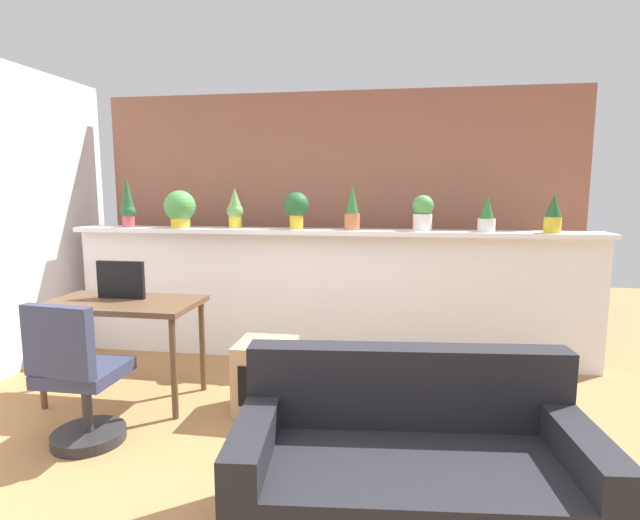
{
  "coord_description": "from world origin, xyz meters",
  "views": [
    {
      "loc": [
        0.65,
        -2.43,
        1.57
      ],
      "look_at": [
        0.07,
        1.15,
        1.04
      ],
      "focal_mm": 28.11,
      "sensor_mm": 36.0,
      "label": 1
    }
  ],
  "objects_px": {
    "potted_plant_3": "(296,207)",
    "office_chair": "(79,385)",
    "desk": "(123,312)",
    "potted_plant_2": "(235,208)",
    "side_cube_shelf": "(266,377)",
    "potted_plant_1": "(180,208)",
    "potted_plant_7": "(553,214)",
    "tv_monitor": "(121,280)",
    "potted_plant_5": "(423,212)",
    "potted_plant_0": "(128,203)",
    "potted_plant_4": "(352,209)",
    "couch": "(411,474)",
    "potted_plant_6": "(487,215)"
  },
  "relations": [
    {
      "from": "potted_plant_1",
      "to": "couch",
      "type": "distance_m",
      "value": 3.23
    },
    {
      "from": "potted_plant_5",
      "to": "tv_monitor",
      "type": "relative_size",
      "value": 0.84
    },
    {
      "from": "potted_plant_3",
      "to": "office_chair",
      "type": "relative_size",
      "value": 0.36
    },
    {
      "from": "potted_plant_0",
      "to": "office_chair",
      "type": "bearing_deg",
      "value": -70.24
    },
    {
      "from": "potted_plant_0",
      "to": "potted_plant_4",
      "type": "distance_m",
      "value": 2.1
    },
    {
      "from": "potted_plant_1",
      "to": "potted_plant_4",
      "type": "bearing_deg",
      "value": 0.74
    },
    {
      "from": "potted_plant_4",
      "to": "tv_monitor",
      "type": "bearing_deg",
      "value": -148.43
    },
    {
      "from": "potted_plant_4",
      "to": "desk",
      "type": "distance_m",
      "value": 2.04
    },
    {
      "from": "potted_plant_3",
      "to": "office_chair",
      "type": "bearing_deg",
      "value": -119.01
    },
    {
      "from": "desk",
      "to": "potted_plant_4",
      "type": "bearing_deg",
      "value": 34.41
    },
    {
      "from": "potted_plant_2",
      "to": "side_cube_shelf",
      "type": "relative_size",
      "value": 0.73
    },
    {
      "from": "potted_plant_5",
      "to": "couch",
      "type": "distance_m",
      "value": 2.53
    },
    {
      "from": "potted_plant_3",
      "to": "desk",
      "type": "distance_m",
      "value": 1.69
    },
    {
      "from": "potted_plant_6",
      "to": "couch",
      "type": "relative_size",
      "value": 0.19
    },
    {
      "from": "potted_plant_3",
      "to": "potted_plant_0",
      "type": "bearing_deg",
      "value": -179.31
    },
    {
      "from": "potted_plant_1",
      "to": "potted_plant_4",
      "type": "height_order",
      "value": "potted_plant_4"
    },
    {
      "from": "potted_plant_1",
      "to": "desk",
      "type": "distance_m",
      "value": 1.28
    },
    {
      "from": "potted_plant_3",
      "to": "tv_monitor",
      "type": "xyz_separation_m",
      "value": [
        -1.13,
        -1.0,
        -0.51
      ]
    },
    {
      "from": "potted_plant_2",
      "to": "potted_plant_1",
      "type": "bearing_deg",
      "value": -172.07
    },
    {
      "from": "potted_plant_7",
      "to": "desk",
      "type": "distance_m",
      "value": 3.47
    },
    {
      "from": "potted_plant_5",
      "to": "potted_plant_0",
      "type": "bearing_deg",
      "value": -178.53
    },
    {
      "from": "potted_plant_1",
      "to": "tv_monitor",
      "type": "distance_m",
      "value": 1.1
    },
    {
      "from": "potted_plant_1",
      "to": "potted_plant_7",
      "type": "bearing_deg",
      "value": 0.03
    },
    {
      "from": "potted_plant_4",
      "to": "tv_monitor",
      "type": "xyz_separation_m",
      "value": [
        -1.62,
        -1.0,
        -0.49
      ]
    },
    {
      "from": "potted_plant_2",
      "to": "potted_plant_4",
      "type": "xyz_separation_m",
      "value": [
        1.08,
        -0.05,
        0.0
      ]
    },
    {
      "from": "potted_plant_5",
      "to": "office_chair",
      "type": "xyz_separation_m",
      "value": [
        -2.08,
        -1.81,
        -0.97
      ]
    },
    {
      "from": "couch",
      "to": "potted_plant_2",
      "type": "bearing_deg",
      "value": 124.56
    },
    {
      "from": "potted_plant_1",
      "to": "potted_plant_7",
      "type": "height_order",
      "value": "potted_plant_1"
    },
    {
      "from": "potted_plant_6",
      "to": "side_cube_shelf",
      "type": "height_order",
      "value": "potted_plant_6"
    },
    {
      "from": "potted_plant_7",
      "to": "office_chair",
      "type": "bearing_deg",
      "value": -150.8
    },
    {
      "from": "potted_plant_2",
      "to": "desk",
      "type": "height_order",
      "value": "potted_plant_2"
    },
    {
      "from": "potted_plant_6",
      "to": "tv_monitor",
      "type": "height_order",
      "value": "potted_plant_6"
    },
    {
      "from": "office_chair",
      "to": "potted_plant_6",
      "type": "bearing_deg",
      "value": 34.04
    },
    {
      "from": "potted_plant_1",
      "to": "couch",
      "type": "xyz_separation_m",
      "value": [
        2.08,
        -2.22,
        -1.1
      ]
    },
    {
      "from": "office_chair",
      "to": "potted_plant_7",
      "type": "bearing_deg",
      "value": 29.2
    },
    {
      "from": "potted_plant_2",
      "to": "desk",
      "type": "xyz_separation_m",
      "value": [
        -0.49,
        -1.13,
        -0.72
      ]
    },
    {
      "from": "potted_plant_0",
      "to": "office_chair",
      "type": "distance_m",
      "value": 2.12
    },
    {
      "from": "potted_plant_5",
      "to": "side_cube_shelf",
      "type": "bearing_deg",
      "value": -133.64
    },
    {
      "from": "office_chair",
      "to": "side_cube_shelf",
      "type": "xyz_separation_m",
      "value": [
        0.98,
        0.66,
        -0.14
      ]
    },
    {
      "from": "potted_plant_2",
      "to": "potted_plant_5",
      "type": "xyz_separation_m",
      "value": [
        1.69,
        -0.0,
        -0.02
      ]
    },
    {
      "from": "potted_plant_2",
      "to": "potted_plant_3",
      "type": "height_order",
      "value": "potted_plant_2"
    },
    {
      "from": "desk",
      "to": "potted_plant_5",
      "type": "bearing_deg",
      "value": 27.28
    },
    {
      "from": "potted_plant_7",
      "to": "tv_monitor",
      "type": "height_order",
      "value": "potted_plant_7"
    },
    {
      "from": "office_chair",
      "to": "desk",
      "type": "bearing_deg",
      "value": 98.22
    },
    {
      "from": "potted_plant_0",
      "to": "couch",
      "type": "relative_size",
      "value": 0.29
    },
    {
      "from": "potted_plant_0",
      "to": "office_chair",
      "type": "height_order",
      "value": "potted_plant_0"
    },
    {
      "from": "tv_monitor",
      "to": "potted_plant_5",
      "type": "bearing_deg",
      "value": 25.09
    },
    {
      "from": "potted_plant_0",
      "to": "potted_plant_1",
      "type": "xyz_separation_m",
      "value": [
        0.52,
        0.0,
        -0.04
      ]
    },
    {
      "from": "potted_plant_0",
      "to": "couch",
      "type": "height_order",
      "value": "potted_plant_0"
    },
    {
      "from": "potted_plant_2",
      "to": "tv_monitor",
      "type": "xyz_separation_m",
      "value": [
        -0.54,
        -1.05,
        -0.49
      ]
    }
  ]
}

